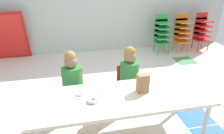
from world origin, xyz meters
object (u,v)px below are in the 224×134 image
Objects in this scene: kid_chair_red_stack at (202,29)px; craft_table at (123,99)px; paper_bag_brown at (143,83)px; kid_chair_orange_stack at (182,31)px; seated_child_near_camera at (72,77)px; paper_plate_center_table at (105,90)px; paper_plate_near_edge at (80,95)px; seated_child_middle_seat at (129,72)px; donut_powdered_on_plate at (80,94)px; donut_powdered_loose at (93,100)px; kid_chair_green_stack at (162,32)px; folded_activity_table at (5,36)px.

craft_table is at bearing -136.52° from kid_chair_red_stack.
kid_chair_orange_stack is at bearing 52.61° from paper_bag_brown.
seated_child_near_camera is at bearing 132.98° from craft_table.
craft_table is 0.23m from paper_plate_center_table.
kid_chair_red_stack is 3.54m from paper_bag_brown.
paper_plate_near_edge is at bearing 166.20° from craft_table.
seated_child_middle_seat is 4.17× the size of paper_bag_brown.
kid_chair_orange_stack is at bearing 45.94° from paper_plate_center_table.
paper_plate_near_edge is 1.87× the size of donut_powdered_on_plate.
seated_child_middle_seat is at bearing 67.04° from craft_table.
donut_powdered_on_plate is at bearing 128.03° from donut_powdered_loose.
seated_child_middle_seat is at bearing 46.69° from donut_powdered_loose.
seated_child_middle_seat reaches higher than donut_powdered_on_plate.
seated_child_near_camera is 0.96m from paper_bag_brown.
donut_powdered_on_plate is at bearing 0.00° from paper_plate_near_edge.
seated_child_near_camera is 0.47m from paper_plate_near_edge.
donut_powdered_on_plate is at bearing -146.54° from seated_child_middle_seat.
seated_child_middle_seat is 9.56× the size of donut_powdered_on_plate.
seated_child_near_camera and seated_child_middle_seat have the same top height.
seated_child_near_camera is at bearing -137.65° from kid_chair_green_stack.
folded_activity_table reaches higher than paper_bag_brown.
seated_child_near_camera is 1.00× the size of seated_child_middle_seat.
paper_plate_near_edge is at bearing -62.06° from folded_activity_table.
paper_plate_center_table is (-2.35, -2.43, 0.05)m from kid_chair_orange_stack.
seated_child_middle_seat is at bearing -125.12° from kid_chair_green_stack.
folded_activity_table is 6.04× the size of paper_plate_center_table.
seated_child_middle_seat reaches higher than kid_chair_orange_stack.
paper_bag_brown is at bearing -5.42° from paper_plate_near_edge.
kid_chair_green_stack is at bearing 60.98° from paper_bag_brown.
kid_chair_green_stack is 0.53m from kid_chair_orange_stack.
seated_child_middle_seat reaches higher than paper_plate_near_edge.
kid_chair_red_stack is 4.03m from donut_powdered_loose.
kid_chair_orange_stack is 3.38m from paper_plate_center_table.
kid_chair_green_stack is at bearing 180.00° from kid_chair_orange_stack.
kid_chair_orange_stack is at bearing 0.00° from kid_chair_green_stack.
paper_plate_near_edge is at bearing -172.91° from paper_plate_center_table.
paper_bag_brown reaches higher than donut_powdered_loose.
seated_child_middle_seat is 3.18m from kid_chair_red_stack.
donut_powdered_on_plate is at bearing -142.21° from kid_chair_red_stack.
paper_bag_brown reaches higher than donut_powdered_on_plate.
kid_chair_orange_stack is 1.00× the size of kid_chair_red_stack.
folded_activity_table reaches higher than paper_plate_center_table.
folded_activity_table reaches higher than paper_plate_near_edge.
craft_table is at bearing -130.23° from kid_chair_orange_stack.
craft_table is 10.94× the size of paper_plate_center_table.
seated_child_near_camera is 4.17× the size of paper_bag_brown.
seated_child_near_camera is at bearing 130.79° from paper_plate_center_table.
paper_plate_near_edge is (0.08, -0.47, 0.01)m from seated_child_near_camera.
kid_chair_red_stack is at bearing -3.45° from folded_activity_table.
seated_child_near_camera is 0.65m from donut_powdered_loose.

